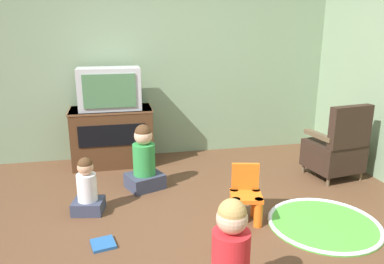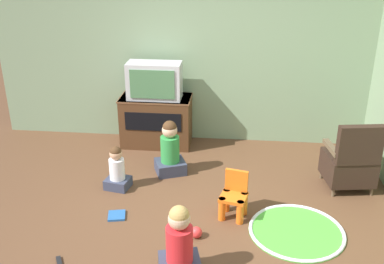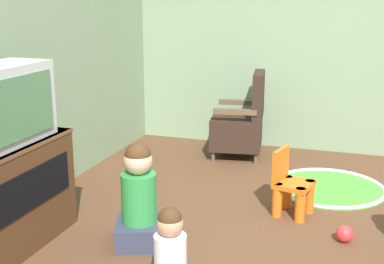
{
  "view_description": "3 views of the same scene",
  "coord_description": "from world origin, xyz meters",
  "px_view_note": "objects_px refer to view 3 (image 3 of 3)",
  "views": [
    {
      "loc": [
        -0.63,
        -2.76,
        1.68
      ],
      "look_at": [
        0.11,
        0.67,
        0.69
      ],
      "focal_mm": 35.0,
      "sensor_mm": 36.0,
      "label": 1
    },
    {
      "loc": [
        0.45,
        -4.0,
        2.76
      ],
      "look_at": [
        -0.03,
        0.61,
        0.74
      ],
      "focal_mm": 42.0,
      "sensor_mm": 36.0,
      "label": 2
    },
    {
      "loc": [
        -3.37,
        -0.41,
        1.65
      ],
      "look_at": [
        -0.05,
        0.72,
        0.73
      ],
      "focal_mm": 50.0,
      "sensor_mm": 36.0,
      "label": 3
    }
  ],
  "objects_px": {
    "child_watching_left": "(139,201)",
    "toy_ball": "(345,234)",
    "tv_cabinet": "(3,194)",
    "television": "(0,105)",
    "yellow_kid_chair": "(291,188)",
    "black_armchair": "(241,123)",
    "child_watching_right": "(170,260)"
  },
  "relations": [
    {
      "from": "child_watching_left",
      "to": "toy_ball",
      "type": "relative_size",
      "value": 6.05
    },
    {
      "from": "tv_cabinet",
      "to": "television",
      "type": "distance_m",
      "value": 0.6
    },
    {
      "from": "yellow_kid_chair",
      "to": "child_watching_left",
      "type": "bearing_deg",
      "value": 145.76
    },
    {
      "from": "television",
      "to": "toy_ball",
      "type": "xyz_separation_m",
      "value": [
        0.78,
        -2.1,
        -0.91
      ]
    },
    {
      "from": "television",
      "to": "toy_ball",
      "type": "height_order",
      "value": "television"
    },
    {
      "from": "black_armchair",
      "to": "yellow_kid_chair",
      "type": "bearing_deg",
      "value": 19.07
    },
    {
      "from": "television",
      "to": "black_armchair",
      "type": "bearing_deg",
      "value": -21.27
    },
    {
      "from": "television",
      "to": "yellow_kid_chair",
      "type": "distance_m",
      "value": 2.16
    },
    {
      "from": "black_armchair",
      "to": "child_watching_right",
      "type": "xyz_separation_m",
      "value": [
        -2.72,
        -0.27,
        -0.11
      ]
    },
    {
      "from": "toy_ball",
      "to": "child_watching_right",
      "type": "bearing_deg",
      "value": 139.56
    },
    {
      "from": "television",
      "to": "child_watching_left",
      "type": "distance_m",
      "value": 1.08
    },
    {
      "from": "black_armchair",
      "to": "child_watching_right",
      "type": "relative_size",
      "value": 1.62
    },
    {
      "from": "black_armchair",
      "to": "toy_ball",
      "type": "height_order",
      "value": "black_armchair"
    },
    {
      "from": "tv_cabinet",
      "to": "black_armchair",
      "type": "xyz_separation_m",
      "value": [
        2.47,
        -1.0,
        -0.02
      ]
    },
    {
      "from": "black_armchair",
      "to": "child_watching_left",
      "type": "height_order",
      "value": "black_armchair"
    },
    {
      "from": "tv_cabinet",
      "to": "toy_ball",
      "type": "xyz_separation_m",
      "value": [
        0.78,
        -2.14,
        -0.31
      ]
    },
    {
      "from": "black_armchair",
      "to": "child_watching_right",
      "type": "distance_m",
      "value": 2.73
    },
    {
      "from": "television",
      "to": "black_armchair",
      "type": "height_order",
      "value": "television"
    },
    {
      "from": "yellow_kid_chair",
      "to": "toy_ball",
      "type": "height_order",
      "value": "yellow_kid_chair"
    },
    {
      "from": "tv_cabinet",
      "to": "black_armchair",
      "type": "relative_size",
      "value": 1.13
    },
    {
      "from": "black_armchair",
      "to": "yellow_kid_chair",
      "type": "relative_size",
      "value": 1.73
    },
    {
      "from": "television",
      "to": "child_watching_left",
      "type": "bearing_deg",
      "value": -67.91
    },
    {
      "from": "tv_cabinet",
      "to": "black_armchair",
      "type": "distance_m",
      "value": 2.67
    },
    {
      "from": "child_watching_left",
      "to": "toy_ball",
      "type": "xyz_separation_m",
      "value": [
        0.46,
        -1.31,
        -0.25
      ]
    },
    {
      "from": "tv_cabinet",
      "to": "child_watching_left",
      "type": "bearing_deg",
      "value": -68.95
    },
    {
      "from": "yellow_kid_chair",
      "to": "child_watching_left",
      "type": "height_order",
      "value": "child_watching_left"
    },
    {
      "from": "child_watching_left",
      "to": "tv_cabinet",
      "type": "bearing_deg",
      "value": 89.1
    },
    {
      "from": "child_watching_left",
      "to": "toy_ball",
      "type": "bearing_deg",
      "value": -92.78
    },
    {
      "from": "tv_cabinet",
      "to": "child_watching_right",
      "type": "height_order",
      "value": "tv_cabinet"
    },
    {
      "from": "television",
      "to": "child_watching_right",
      "type": "bearing_deg",
      "value": -101.41
    },
    {
      "from": "tv_cabinet",
      "to": "toy_ball",
      "type": "relative_size",
      "value": 8.5
    },
    {
      "from": "child_watching_right",
      "to": "toy_ball",
      "type": "relative_size",
      "value": 4.63
    }
  ]
}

